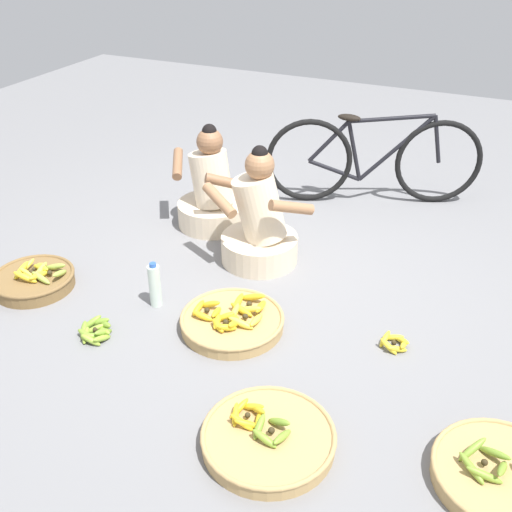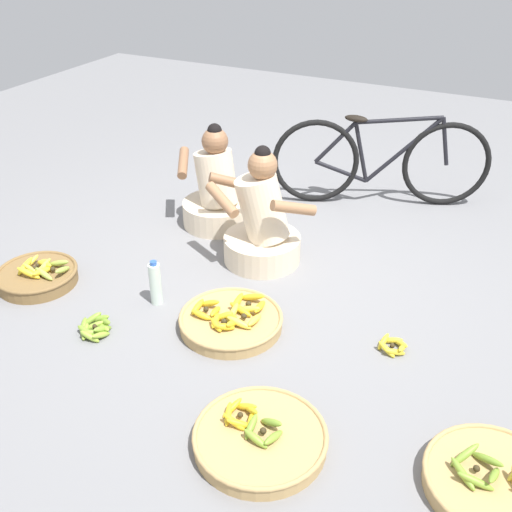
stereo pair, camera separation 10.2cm
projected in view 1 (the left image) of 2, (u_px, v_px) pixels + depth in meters
The scene contains 11 objects.
ground_plane at pixel (269, 289), 3.87m from camera, with size 10.00×10.00×0.00m, color slate.
vendor_woman_front at pixel (259, 226), 4.03m from camera, with size 0.74×0.53×0.82m.
vendor_woman_behind at pixel (212, 194), 4.50m from camera, with size 0.73×0.55×0.78m.
bicycle_leaning at pixel (373, 160), 4.79m from camera, with size 1.59×0.70×0.73m.
banana_basket_front_center at pixel (34, 279), 3.85m from camera, with size 0.51×0.51×0.17m.
banana_basket_back_right at pixel (232, 321), 3.49m from camera, with size 0.60×0.60×0.15m.
banana_basket_near_vendor at pixel (268, 437), 2.75m from camera, with size 0.62×0.62×0.15m.
banana_basket_near_bicycle at pixel (502, 475), 2.57m from camera, with size 0.60×0.60×0.15m.
loose_bananas_mid_right at pixel (95, 331), 3.44m from camera, with size 0.22×0.23×0.09m.
loose_bananas_back_left at pixel (395, 343), 3.36m from camera, with size 0.17×0.18×0.08m.
water_bottle at pixel (155, 285), 3.65m from camera, with size 0.07×0.07×0.29m.
Camera 1 is at (1.25, -2.96, 2.16)m, focal length 42.67 mm.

